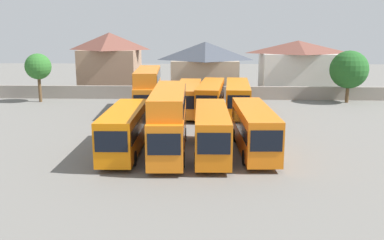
% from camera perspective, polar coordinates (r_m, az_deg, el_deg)
% --- Properties ---
extents(ground, '(140.00, 140.00, 0.00)m').
position_cam_1_polar(ground, '(50.32, 0.64, 1.39)').
color(ground, slate).
extents(depot_boundary_wall, '(56.00, 0.50, 1.80)m').
position_cam_1_polar(depot_boundary_wall, '(58.04, 0.85, 3.73)').
color(depot_boundary_wall, gray).
rests_on(depot_boundary_wall, ground).
extents(bus_1, '(2.73, 10.21, 3.46)m').
position_cam_1_polar(bus_1, '(32.65, -9.13, -1.13)').
color(bus_1, orange).
rests_on(bus_1, ground).
extents(bus_2, '(2.86, 11.93, 4.95)m').
position_cam_1_polar(bus_2, '(32.35, -3.14, 0.35)').
color(bus_2, orange).
rests_on(bus_2, ground).
extents(bus_3, '(2.66, 10.58, 3.50)m').
position_cam_1_polar(bus_3, '(31.90, 2.68, -1.27)').
color(bus_3, orange).
rests_on(bus_3, ground).
extents(bus_4, '(2.84, 10.64, 3.51)m').
position_cam_1_polar(bus_4, '(32.83, 8.45, -0.99)').
color(bus_4, orange).
rests_on(bus_4, ground).
extents(bus_5, '(3.40, 11.44, 5.03)m').
position_cam_1_polar(bus_5, '(48.36, -6.01, 4.29)').
color(bus_5, orange).
rests_on(bus_5, ground).
extents(bus_6, '(2.80, 11.61, 3.33)m').
position_cam_1_polar(bus_6, '(48.13, -0.51, 3.20)').
color(bus_6, orange).
rests_on(bus_6, ground).
extents(bus_7, '(3.41, 11.87, 3.52)m').
position_cam_1_polar(bus_7, '(47.57, 2.58, 3.21)').
color(bus_7, orange).
rests_on(bus_7, ground).
extents(bus_8, '(3.17, 12.00, 3.44)m').
position_cam_1_polar(bus_8, '(48.43, 6.20, 3.26)').
color(bus_8, orange).
rests_on(bus_8, ground).
extents(house_terrace_left, '(8.91, 8.01, 9.01)m').
position_cam_1_polar(house_terrace_left, '(66.40, -11.04, 7.78)').
color(house_terrace_left, '#9E7A60').
rests_on(house_terrace_left, ground).
extents(house_terrace_centre, '(10.23, 7.27, 7.69)m').
position_cam_1_polar(house_terrace_centre, '(63.19, 1.80, 7.18)').
color(house_terrace_centre, tan).
rests_on(house_terrace_centre, ground).
extents(house_terrace_right, '(11.40, 7.60, 7.84)m').
position_cam_1_polar(house_terrace_right, '(66.24, 14.08, 7.10)').
color(house_terrace_right, silver).
rests_on(house_terrace_right, ground).
extents(tree_left_of_lot, '(3.39, 3.39, 6.40)m').
position_cam_1_polar(tree_left_of_lot, '(58.95, -20.17, 6.80)').
color(tree_left_of_lot, brown).
rests_on(tree_left_of_lot, ground).
extents(tree_behind_wall, '(4.92, 4.92, 6.81)m').
position_cam_1_polar(tree_behind_wall, '(58.59, 20.55, 6.42)').
color(tree_behind_wall, brown).
rests_on(tree_behind_wall, ground).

